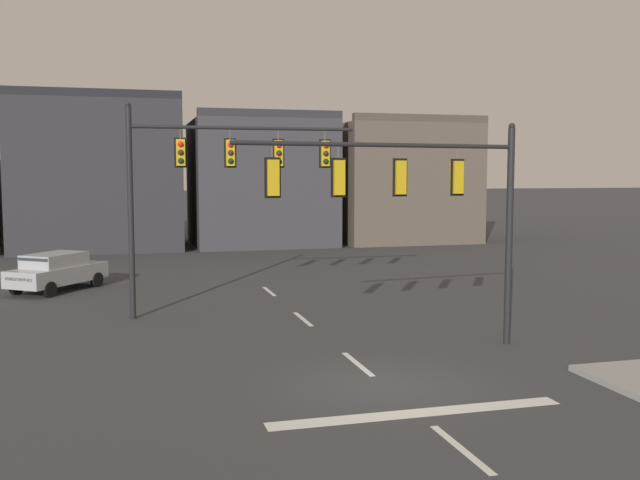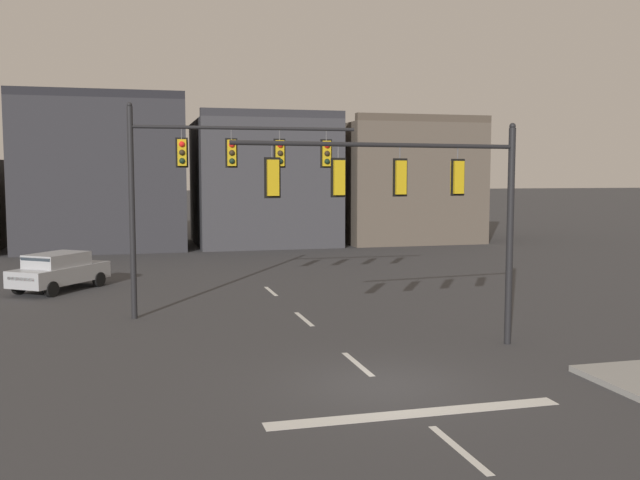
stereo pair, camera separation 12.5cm
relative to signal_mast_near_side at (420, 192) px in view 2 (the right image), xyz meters
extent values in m
plane|color=#353538|center=(-1.98, -2.72, -4.44)|extent=(400.00, 400.00, 0.00)
cube|color=silver|center=(-1.98, -4.72, -4.43)|extent=(6.40, 0.50, 0.01)
cube|color=silver|center=(-1.98, -6.72, -4.43)|extent=(0.16, 2.40, 0.01)
cube|color=silver|center=(-1.98, -0.72, -4.43)|extent=(0.16, 2.40, 0.01)
cube|color=silver|center=(-1.98, 5.28, -4.43)|extent=(0.16, 2.40, 0.01)
cube|color=silver|center=(-1.98, 11.28, -4.43)|extent=(0.16, 2.40, 0.01)
cylinder|color=black|center=(2.94, 0.31, -1.31)|extent=(0.20, 0.20, 6.24)
cylinder|color=black|center=(-1.15, -0.14, 1.27)|extent=(8.18, 1.02, 0.12)
sphere|color=black|center=(2.94, 0.31, 1.86)|extent=(0.18, 0.18, 0.18)
cylinder|color=#56565B|center=(1.16, 0.11, 1.03)|extent=(0.03, 0.03, 0.35)
cube|color=gold|center=(1.16, 0.11, 0.41)|extent=(0.32, 0.27, 0.90)
sphere|color=red|center=(1.15, 0.24, 0.69)|extent=(0.20, 0.20, 0.20)
sphere|color=#2D2314|center=(1.15, 0.24, 0.41)|extent=(0.20, 0.20, 0.20)
sphere|color=black|center=(1.15, 0.24, 0.13)|extent=(0.20, 0.20, 0.20)
cube|color=black|center=(1.16, 0.09, 0.41)|extent=(0.42, 0.08, 1.02)
cylinder|color=#56565B|center=(-0.62, -0.08, 1.03)|extent=(0.03, 0.03, 0.35)
cube|color=gold|center=(-0.62, -0.08, 0.41)|extent=(0.32, 0.27, 0.90)
sphere|color=red|center=(-0.63, 0.05, 0.69)|extent=(0.20, 0.20, 0.20)
sphere|color=#2D2314|center=(-0.63, 0.05, 0.41)|extent=(0.20, 0.20, 0.20)
sphere|color=black|center=(-0.63, 0.05, 0.13)|extent=(0.20, 0.20, 0.20)
cube|color=black|center=(-0.61, -0.10, 0.41)|extent=(0.42, 0.08, 1.02)
cylinder|color=#56565B|center=(-2.39, -0.28, 1.03)|extent=(0.03, 0.03, 0.35)
cube|color=gold|center=(-2.39, -0.28, 0.41)|extent=(0.32, 0.27, 0.90)
sphere|color=red|center=(-2.41, -0.15, 0.69)|extent=(0.20, 0.20, 0.20)
sphere|color=#2D2314|center=(-2.41, -0.15, 0.41)|extent=(0.20, 0.20, 0.20)
sphere|color=black|center=(-2.41, -0.15, 0.13)|extent=(0.20, 0.20, 0.20)
cube|color=black|center=(-2.39, -0.30, 0.41)|extent=(0.42, 0.08, 1.02)
cylinder|color=#56565B|center=(-4.17, -0.48, 1.03)|extent=(0.03, 0.03, 0.35)
cube|color=gold|center=(-4.17, -0.48, 0.41)|extent=(0.32, 0.27, 0.90)
sphere|color=red|center=(-4.18, -0.35, 0.69)|extent=(0.20, 0.20, 0.20)
sphere|color=#2D2314|center=(-4.18, -0.35, 0.41)|extent=(0.20, 0.20, 0.20)
sphere|color=black|center=(-4.18, -0.35, 0.13)|extent=(0.20, 0.20, 0.20)
cube|color=black|center=(-4.16, -0.50, 0.41)|extent=(0.42, 0.08, 1.02)
cylinder|color=black|center=(-7.57, 6.87, -0.84)|extent=(0.20, 0.20, 7.19)
cylinder|color=black|center=(-3.69, 6.77, 2.08)|extent=(7.78, 0.32, 0.12)
sphere|color=black|center=(-7.57, 6.87, 2.80)|extent=(0.18, 0.18, 0.18)
cylinder|color=#56565B|center=(-5.88, 6.82, 1.85)|extent=(0.03, 0.03, 0.35)
cube|color=gold|center=(-5.88, 6.82, 1.22)|extent=(0.31, 0.25, 0.90)
sphere|color=red|center=(-5.89, 6.69, 1.51)|extent=(0.20, 0.20, 0.20)
sphere|color=#2D2314|center=(-5.89, 6.69, 1.22)|extent=(0.20, 0.20, 0.20)
sphere|color=black|center=(-5.89, 6.69, 0.94)|extent=(0.20, 0.20, 0.20)
cube|color=black|center=(-5.88, 6.84, 1.22)|extent=(0.42, 0.04, 1.02)
cylinder|color=#56565B|center=(-4.19, 6.78, 1.85)|extent=(0.03, 0.03, 0.35)
cube|color=gold|center=(-4.19, 6.78, 1.22)|extent=(0.31, 0.25, 0.90)
sphere|color=red|center=(-4.20, 6.65, 1.51)|extent=(0.20, 0.20, 0.20)
sphere|color=#2D2314|center=(-4.20, 6.65, 1.22)|extent=(0.20, 0.20, 0.20)
sphere|color=black|center=(-4.20, 6.65, 0.94)|extent=(0.20, 0.20, 0.20)
cube|color=black|center=(-4.19, 6.80, 1.22)|extent=(0.42, 0.04, 1.02)
cylinder|color=#56565B|center=(-2.50, 6.73, 1.85)|extent=(0.03, 0.03, 0.35)
cube|color=gold|center=(-2.50, 6.73, 1.22)|extent=(0.31, 0.25, 0.90)
sphere|color=red|center=(-2.51, 6.60, 1.51)|extent=(0.20, 0.20, 0.20)
sphere|color=#2D2314|center=(-2.51, 6.60, 1.22)|extent=(0.20, 0.20, 0.20)
sphere|color=black|center=(-2.51, 6.60, 0.94)|extent=(0.20, 0.20, 0.20)
cube|color=black|center=(-2.50, 6.75, 1.22)|extent=(0.42, 0.04, 1.02)
cylinder|color=#56565B|center=(-0.81, 6.69, 1.85)|extent=(0.03, 0.03, 0.35)
cube|color=gold|center=(-0.81, 6.69, 1.22)|extent=(0.31, 0.25, 0.90)
sphere|color=red|center=(-0.82, 6.56, 1.51)|extent=(0.20, 0.20, 0.20)
sphere|color=#2D2314|center=(-0.82, 6.56, 1.22)|extent=(0.20, 0.20, 0.20)
sphere|color=black|center=(-0.82, 6.56, 0.94)|extent=(0.20, 0.20, 0.20)
cube|color=black|center=(-0.81, 6.71, 1.22)|extent=(0.42, 0.04, 1.02)
cube|color=#9EA0A5|center=(-10.59, 13.78, -3.74)|extent=(4.07, 4.61, 0.70)
cube|color=#9EA0A5|center=(-10.68, 13.66, -3.11)|extent=(2.75, 2.93, 0.56)
cube|color=#2D3842|center=(-10.22, 14.28, -3.13)|extent=(1.37, 1.10, 0.47)
cube|color=#2D3842|center=(-11.38, 12.72, -3.13)|extent=(1.35, 1.08, 0.46)
cylinder|color=black|center=(-10.41, 15.46, -4.12)|extent=(0.56, 0.65, 0.64)
cylinder|color=black|center=(-9.04, 14.45, -4.12)|extent=(0.56, 0.65, 0.64)
cylinder|color=black|center=(-12.14, 13.12, -4.12)|extent=(0.56, 0.65, 0.64)
cylinder|color=black|center=(-10.77, 12.11, -4.12)|extent=(0.56, 0.65, 0.64)
sphere|color=silver|center=(-9.76, 15.88, -3.69)|extent=(0.16, 0.16, 0.16)
sphere|color=silver|center=(-8.83, 15.19, -3.69)|extent=(0.16, 0.16, 0.16)
cube|color=maroon|center=(-11.89, 12.03, -3.66)|extent=(1.12, 0.85, 0.12)
cube|color=#2D2D33|center=(-9.49, 31.69, 0.33)|extent=(10.52, 8.74, 9.53)
cube|color=black|center=(-9.49, 27.62, 5.34)|extent=(10.52, 0.60, 0.50)
cube|color=#38383D|center=(1.40, 31.95, -0.17)|extent=(9.41, 9.27, 8.54)
cube|color=#2B2B30|center=(1.40, 27.62, 4.35)|extent=(9.41, 0.60, 0.50)
cube|color=brown|center=(11.80, 32.03, -0.21)|extent=(9.71, 9.43, 8.45)
cube|color=#493F35|center=(11.80, 27.62, 4.26)|extent=(9.71, 0.60, 0.50)
camera|label=1|loc=(-7.71, -18.17, 0.51)|focal=40.33mm
camera|label=2|loc=(-7.59, -18.20, 0.51)|focal=40.33mm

